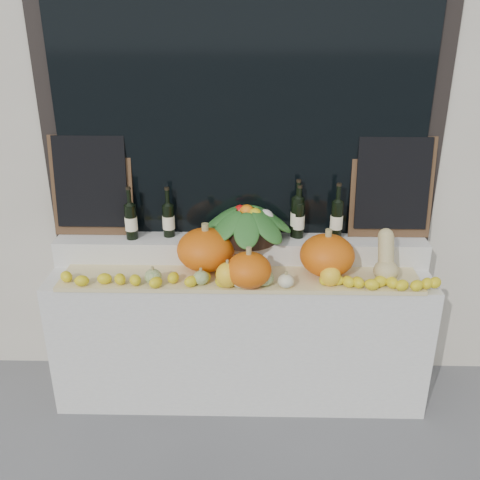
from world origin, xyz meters
name	(u,v)px	position (x,y,z in m)	size (l,w,h in m)	color
storefront_facade	(243,27)	(0.00, 2.25, 2.25)	(7.00, 0.94, 4.50)	beige
display_sill	(240,333)	(0.00, 1.52, 0.44)	(2.30, 0.55, 0.88)	silver
rear_tier	(241,249)	(0.00, 1.68, 0.96)	(2.30, 0.25, 0.16)	silver
straw_bedding	(240,279)	(0.00, 1.40, 0.89)	(2.10, 0.32, 0.03)	tan
pumpkin_left	(206,250)	(-0.21, 1.51, 1.03)	(0.35, 0.35, 0.25)	#DE5F0B
pumpkin_right	(327,255)	(0.51, 1.45, 1.03)	(0.32, 0.32, 0.24)	#DE5F0B
pumpkin_center	(249,270)	(0.05, 1.30, 1.00)	(0.26, 0.26, 0.20)	#DE5F0B
butternut_squash	(386,260)	(0.84, 1.40, 1.03)	(0.14, 0.21, 0.29)	tan
decorative_gourds	(249,277)	(0.05, 1.29, 0.96)	(1.11, 0.15, 0.17)	#36681F
lemon_heap	(239,281)	(0.00, 1.29, 0.94)	(2.20, 0.16, 0.06)	yellow
produce_bowl	(247,222)	(0.04, 1.66, 1.15)	(0.59, 0.59, 0.23)	black
wine_bottle_far_left	(131,221)	(-0.67, 1.65, 1.15)	(0.08, 0.08, 0.33)	black
wine_bottle_near_left	(169,220)	(-0.45, 1.69, 1.15)	(0.08, 0.08, 0.32)	black
wine_bottle_tall	(297,217)	(0.35, 1.71, 1.17)	(0.08, 0.08, 0.37)	black
wine_bottle_near_right	(298,219)	(0.36, 1.69, 1.16)	(0.08, 0.08, 0.34)	black
wine_bottle_far_right	(337,220)	(0.59, 1.67, 1.17)	(0.08, 0.08, 0.36)	black
chalkboard_left	(91,184)	(-0.92, 1.74, 1.36)	(0.50, 0.11, 0.62)	#4C331E
chalkboard_right	(392,186)	(0.92, 1.74, 1.36)	(0.50, 0.11, 0.62)	#4C331E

